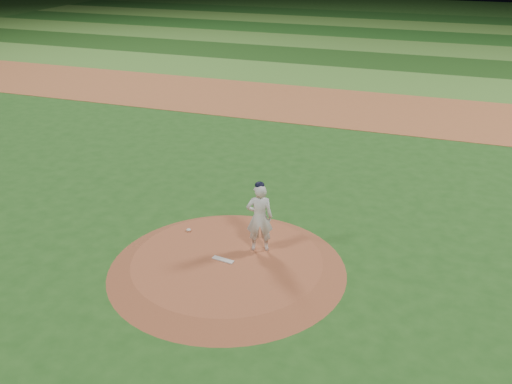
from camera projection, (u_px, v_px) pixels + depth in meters
name	position (u px, v px, depth m)	size (l,w,h in m)	color
ground	(227.00, 269.00, 13.21)	(120.00, 120.00, 0.00)	#22511A
infield_dirt_band	(346.00, 107.00, 25.20)	(70.00, 6.00, 0.02)	#A25B32
outfield_stripe_0	(367.00, 80.00, 29.92)	(70.00, 5.00, 0.02)	#467D2D
outfield_stripe_1	(380.00, 61.00, 34.20)	(70.00, 5.00, 0.02)	#1B4115
outfield_stripe_2	(391.00, 46.00, 38.48)	(70.00, 5.00, 0.02)	#43762B
outfield_stripe_3	(400.00, 35.00, 42.77)	(70.00, 5.00, 0.02)	#1A4717
outfield_stripe_4	(407.00, 25.00, 47.05)	(70.00, 5.00, 0.02)	#44782B
outfield_stripe_5	(413.00, 17.00, 51.33)	(70.00, 5.00, 0.02)	#184516
pitchers_mound	(227.00, 264.00, 13.16)	(5.50, 5.50, 0.25)	#984D2F
pitching_rubber	(223.00, 260.00, 13.09)	(0.53, 0.13, 0.03)	beige
rosin_bag	(189.00, 230.00, 14.35)	(0.12, 0.12, 0.06)	silver
pitcher_on_mound	(260.00, 217.00, 13.18)	(0.72, 0.59, 1.75)	silver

